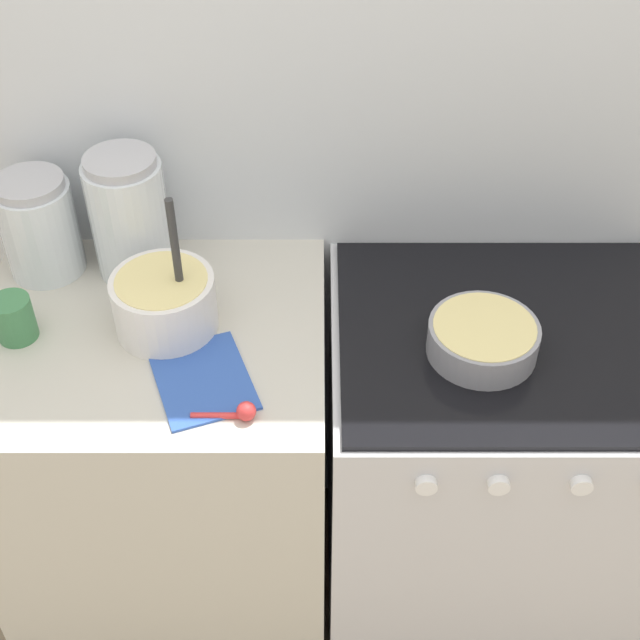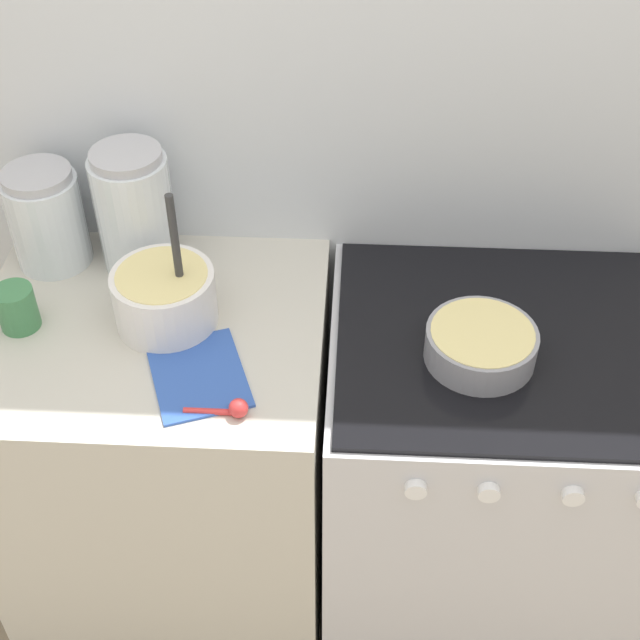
{
  "view_description": "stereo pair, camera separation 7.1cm",
  "coord_description": "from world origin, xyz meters",
  "px_view_note": "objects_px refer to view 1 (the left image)",
  "views": [
    {
      "loc": [
        -0.01,
        -0.99,
        2.11
      ],
      "look_at": [
        -0.0,
        0.29,
        0.96
      ],
      "focal_mm": 50.0,
      "sensor_mm": 36.0,
      "label": 1
    },
    {
      "loc": [
        0.06,
        -0.99,
        2.11
      ],
      "look_at": [
        -0.0,
        0.29,
        0.96
      ],
      "focal_mm": 50.0,
      "sensor_mm": 36.0,
      "label": 2
    }
  ],
  "objects_px": {
    "mixing_bowl": "(162,300)",
    "tin_can": "(12,319)",
    "storage_jar_left": "(38,232)",
    "storage_jar_middle": "(128,223)",
    "stove": "(487,475)",
    "baking_pan": "(481,338)"
  },
  "relations": [
    {
      "from": "tin_can",
      "to": "storage_jar_left",
      "type": "bearing_deg",
      "value": 87.09
    },
    {
      "from": "stove",
      "to": "baking_pan",
      "type": "bearing_deg",
      "value": -145.33
    },
    {
      "from": "baking_pan",
      "to": "tin_can",
      "type": "relative_size",
      "value": 2.33
    },
    {
      "from": "storage_jar_middle",
      "to": "stove",
      "type": "bearing_deg",
      "value": -14.78
    },
    {
      "from": "stove",
      "to": "mixing_bowl",
      "type": "bearing_deg",
      "value": 178.53
    },
    {
      "from": "storage_jar_middle",
      "to": "tin_can",
      "type": "relative_size",
      "value": 3.0
    },
    {
      "from": "storage_jar_left",
      "to": "storage_jar_middle",
      "type": "bearing_deg",
      "value": 0.0
    },
    {
      "from": "mixing_bowl",
      "to": "storage_jar_left",
      "type": "bearing_deg",
      "value": 145.93
    },
    {
      "from": "baking_pan",
      "to": "mixing_bowl",
      "type": "bearing_deg",
      "value": 173.21
    },
    {
      "from": "mixing_bowl",
      "to": "storage_jar_left",
      "type": "xyz_separation_m",
      "value": [
        -0.28,
        0.19,
        0.03
      ]
    },
    {
      "from": "stove",
      "to": "storage_jar_middle",
      "type": "xyz_separation_m",
      "value": [
        -0.79,
        0.21,
        0.57
      ]
    },
    {
      "from": "mixing_bowl",
      "to": "storage_jar_left",
      "type": "relative_size",
      "value": 1.37
    },
    {
      "from": "mixing_bowl",
      "to": "tin_can",
      "type": "xyz_separation_m",
      "value": [
        -0.29,
        -0.03,
        -0.02
      ]
    },
    {
      "from": "baking_pan",
      "to": "storage_jar_left",
      "type": "bearing_deg",
      "value": 163.65
    },
    {
      "from": "mixing_bowl",
      "to": "storage_jar_middle",
      "type": "xyz_separation_m",
      "value": [
        -0.09,
        0.19,
        0.05
      ]
    },
    {
      "from": "storage_jar_left",
      "to": "storage_jar_middle",
      "type": "distance_m",
      "value": 0.19
    },
    {
      "from": "mixing_bowl",
      "to": "storage_jar_middle",
      "type": "relative_size",
      "value": 1.11
    },
    {
      "from": "mixing_bowl",
      "to": "tin_can",
      "type": "height_order",
      "value": "mixing_bowl"
    },
    {
      "from": "tin_can",
      "to": "baking_pan",
      "type": "bearing_deg",
      "value": -2.89
    },
    {
      "from": "baking_pan",
      "to": "storage_jar_left",
      "type": "distance_m",
      "value": 0.94
    },
    {
      "from": "stove",
      "to": "storage_jar_middle",
      "type": "distance_m",
      "value": 1.0
    },
    {
      "from": "stove",
      "to": "mixing_bowl",
      "type": "distance_m",
      "value": 0.87
    }
  ]
}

